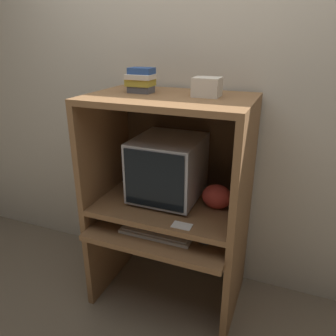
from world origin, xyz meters
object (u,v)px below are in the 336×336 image
at_px(mouse, 205,242).
at_px(snack_bag, 217,197).
at_px(keyboard, 157,232).
at_px(book_stack, 141,80).
at_px(crt_monitor, 168,168).
at_px(storage_box, 207,87).

height_order(mouse, snack_bag, snack_bag).
bearing_deg(keyboard, book_stack, 129.51).
distance_m(keyboard, book_stack, 0.93).
relative_size(keyboard, book_stack, 2.78).
distance_m(mouse, book_stack, 1.04).
xyz_separation_m(crt_monitor, book_stack, (-0.17, -0.01, 0.55)).
xyz_separation_m(mouse, storage_box, (-0.09, 0.24, 0.86)).
bearing_deg(mouse, crt_monitor, 144.75).
bearing_deg(storage_box, keyboard, -130.69).
bearing_deg(keyboard, crt_monitor, 95.46).
relative_size(crt_monitor, mouse, 6.55).
xyz_separation_m(keyboard, storage_box, (0.21, 0.25, 0.86)).
height_order(crt_monitor, storage_box, storage_box).
distance_m(crt_monitor, keyboard, 0.42).
bearing_deg(crt_monitor, snack_bag, -3.71).
distance_m(crt_monitor, storage_box, 0.58).
distance_m(book_stack, storage_box, 0.41).
bearing_deg(mouse, book_stack, 155.95).
xyz_separation_m(mouse, snack_bag, (0.01, 0.21, 0.20)).
bearing_deg(crt_monitor, book_stack, -176.88).
distance_m(keyboard, snack_bag, 0.43).
bearing_deg(storage_box, snack_bag, -13.45).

